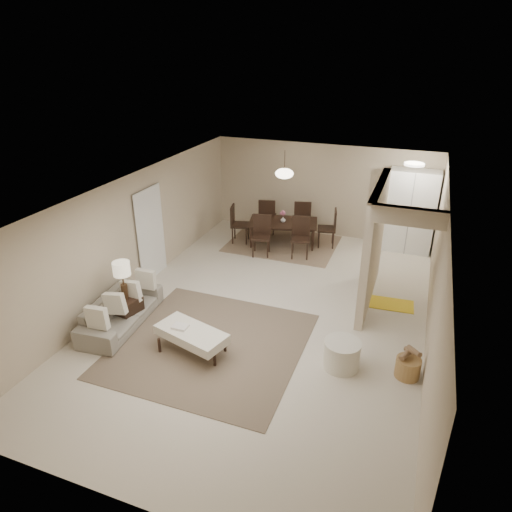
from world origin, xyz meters
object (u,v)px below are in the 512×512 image
at_px(pantry_cabinet, 410,211).
at_px(round_pouf, 342,355).
at_px(wicker_basket, 408,368).
at_px(sofa, 121,311).
at_px(dining_table, 283,233).
at_px(ottoman_bench, 191,334).
at_px(side_table, 127,310).

xyz_separation_m(pantry_cabinet, round_pouf, (-0.64, -5.29, -0.81)).
bearing_deg(wicker_basket, sofa, -176.18).
distance_m(round_pouf, dining_table, 5.15).
xyz_separation_m(sofa, dining_table, (1.71, 4.74, 0.02)).
bearing_deg(ottoman_bench, pantry_cabinet, 77.20).
bearing_deg(pantry_cabinet, round_pouf, -96.93).
bearing_deg(sofa, ottoman_bench, -105.37).
bearing_deg(round_pouf, sofa, -177.00).
distance_m(pantry_cabinet, sofa, 7.35).
bearing_deg(dining_table, ottoman_bench, -103.80).
xyz_separation_m(pantry_cabinet, sofa, (-4.80, -5.51, -0.76)).
xyz_separation_m(pantry_cabinet, ottoman_bench, (-3.14, -5.81, -0.69)).
bearing_deg(round_pouf, dining_table, 118.44).
xyz_separation_m(round_pouf, dining_table, (-2.45, 4.53, 0.07)).
height_order(sofa, side_table, sofa).
height_order(pantry_cabinet, side_table, pantry_cabinet).
xyz_separation_m(sofa, round_pouf, (4.16, 0.22, -0.05)).
xyz_separation_m(sofa, wicker_basket, (5.20, 0.35, -0.12)).
distance_m(side_table, round_pouf, 4.11).
distance_m(sofa, ottoman_bench, 1.69).
bearing_deg(pantry_cabinet, side_table, -131.42).
bearing_deg(dining_table, sofa, -123.08).
relative_size(ottoman_bench, wicker_basket, 3.47).
relative_size(ottoman_bench, round_pouf, 2.24).
relative_size(pantry_cabinet, ottoman_bench, 1.53).
bearing_deg(dining_table, round_pouf, -74.86).
relative_size(pantry_cabinet, dining_table, 1.19).
xyz_separation_m(sofa, side_table, (0.05, 0.12, -0.03)).
bearing_deg(ottoman_bench, dining_table, 105.09).
relative_size(ottoman_bench, side_table, 2.68).
xyz_separation_m(ottoman_bench, side_table, (-1.61, 0.42, -0.11)).
distance_m(side_table, dining_table, 4.91).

